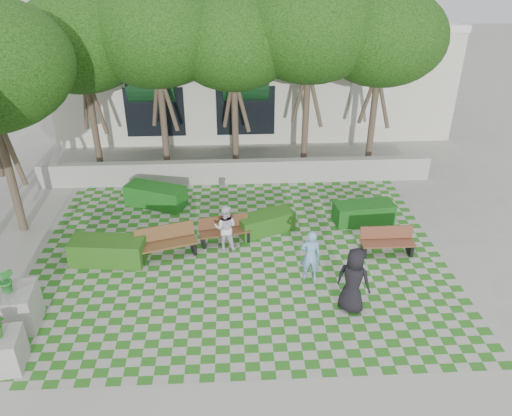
{
  "coord_description": "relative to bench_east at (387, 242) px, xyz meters",
  "views": [
    {
      "loc": [
        -0.19,
        -11.33,
        8.41
      ],
      "look_at": [
        0.5,
        1.5,
        1.4
      ],
      "focal_mm": 35.0,
      "sensor_mm": 36.0,
      "label": 1
    }
  ],
  "objects": [
    {
      "name": "bench_mid",
      "position": [
        -4.85,
        0.92,
        -0.0
      ],
      "size": [
        1.65,
        0.84,
        0.83
      ],
      "rotation": [
        0.0,
        0.0,
        0.21
      ],
      "color": "#4F2F1B",
      "rests_on": "ground"
    },
    {
      "name": "building",
      "position": [
        -3.46,
        13.06,
        2.12
      ],
      "size": [
        18.0,
        8.92,
        5.15
      ],
      "color": "beige",
      "rests_on": "ground"
    },
    {
      "name": "lawn",
      "position": [
        -4.39,
        -0.02,
        -0.4
      ],
      "size": [
        12.0,
        12.0,
        0.0
      ],
      "primitive_type": "plane",
      "color": "#2B721E",
      "rests_on": "ground"
    },
    {
      "name": "hedge_east",
      "position": [
        -0.24,
        1.89,
        -0.06
      ],
      "size": [
        2.04,
        1.01,
        0.68
      ],
      "primitive_type": "cube",
      "rotation": [
        0.0,
        0.0,
        0.12
      ],
      "color": "#134914",
      "rests_on": "ground"
    },
    {
      "name": "person_dark",
      "position": [
        -1.63,
        -2.48,
        0.49
      ],
      "size": [
        1.04,
        0.94,
        1.79
      ],
      "primitive_type": "imported",
      "rotation": [
        0.0,
        0.0,
        2.58
      ],
      "color": "black",
      "rests_on": "ground"
    },
    {
      "name": "hedge_midright",
      "position": [
        -3.53,
        1.46,
        -0.08
      ],
      "size": [
        1.95,
        1.37,
        0.63
      ],
      "primitive_type": "cube",
      "rotation": [
        0.0,
        0.0,
        0.4
      ],
      "color": "#1F4D14",
      "rests_on": "ground"
    },
    {
      "name": "hedge_midleft",
      "position": [
        -7.28,
        3.46,
        -0.03
      ],
      "size": [
        2.26,
        1.59,
        0.74
      ],
      "primitive_type": "cube",
      "rotation": [
        0.0,
        0.0,
        -0.4
      ],
      "color": "#155016",
      "rests_on": "ground"
    },
    {
      "name": "hedge_west",
      "position": [
        -8.23,
        -0.01,
        -0.03
      ],
      "size": [
        2.2,
        1.08,
        0.74
      ],
      "primitive_type": "cube",
      "rotation": [
        0.0,
        0.0,
        -0.11
      ],
      "color": "#214E15",
      "rests_on": "ground"
    },
    {
      "name": "retaining_wall",
      "position": [
        -4.39,
        5.18,
        0.05
      ],
      "size": [
        15.0,
        0.36,
        0.9
      ],
      "primitive_type": "cube",
      "color": "#9E9B93",
      "rests_on": "ground"
    },
    {
      "name": "person_blue",
      "position": [
        -2.49,
        -1.13,
        0.36
      ],
      "size": [
        0.59,
        0.42,
        1.52
      ],
      "primitive_type": "imported",
      "rotation": [
        0.0,
        0.0,
        3.03
      ],
      "color": "#78A5DC",
      "rests_on": "ground"
    },
    {
      "name": "bench_east",
      "position": [
        0.0,
        0.0,
        0.0
      ],
      "size": [
        1.59,
        0.53,
        0.83
      ],
      "rotation": [
        0.0,
        0.0,
        0.0
      ],
      "color": "brown",
      "rests_on": "ground"
    },
    {
      "name": "person_white",
      "position": [
        -4.81,
        0.55,
        0.32
      ],
      "size": [
        0.78,
        0.65,
        1.45
      ],
      "primitive_type": "imported",
      "rotation": [
        0.0,
        0.0,
        2.98
      ],
      "color": "white",
      "rests_on": "ground"
    },
    {
      "name": "ground",
      "position": [
        -4.39,
        -1.02,
        -0.4
      ],
      "size": [
        90.0,
        90.0,
        0.0
      ],
      "primitive_type": "plane",
      "color": "gray",
      "rests_on": "ground"
    },
    {
      "name": "tree_row",
      "position": [
        -6.26,
        4.94,
        4.78
      ],
      "size": [
        17.7,
        13.4,
        7.41
      ],
      "color": "#47382B",
      "rests_on": "ground"
    },
    {
      "name": "bench_west",
      "position": [
        -6.57,
        0.23,
        0.05
      ],
      "size": [
        1.87,
        1.07,
        0.93
      ],
      "rotation": [
        0.0,
        0.0,
        0.29
      ],
      "color": "brown",
      "rests_on": "ground"
    },
    {
      "name": "planter_back",
      "position": [
        -9.9,
        -2.64,
        0.17
      ],
      "size": [
        1.12,
        1.12,
        1.71
      ],
      "rotation": [
        0.0,
        0.0,
        0.1
      ],
      "color": "#9E9B93",
      "rests_on": "ground"
    },
    {
      "name": "planter_front",
      "position": [
        -9.7,
        -4.0,
        0.22
      ],
      "size": [
        0.95,
        0.95,
        1.52
      ],
      "rotation": [
        0.0,
        0.0,
        0.12
      ],
      "color": "#9E9B93",
      "rests_on": "ground"
    }
  ]
}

